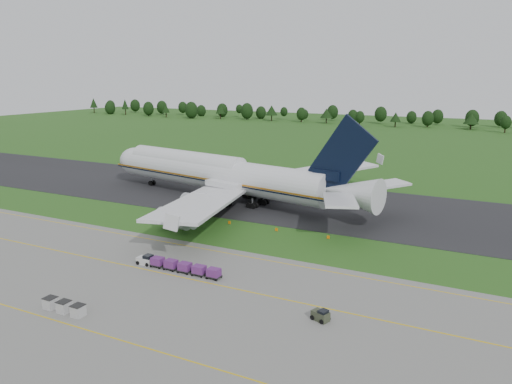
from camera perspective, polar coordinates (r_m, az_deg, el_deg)
The scene contains 10 objects.
ground at distance 93.20m, azimuth -0.68°, elevation -5.06°, with size 600.00×600.00×0.00m, color #234F17.
apron at distance 67.07m, azimuth -14.54°, elevation -13.00°, with size 300.00×52.00×0.06m, color slate.
taxiway at distance 117.76m, azimuth 5.61°, elevation -1.22°, with size 300.00×40.00×0.08m, color black.
apron_markings at distance 71.92m, azimuth -10.81°, elevation -10.92°, with size 300.00×30.20×0.01m.
tree_line at distance 304.43m, azimuth 17.48°, elevation 8.19°, with size 525.23×19.53×11.87m.
aircraft at distance 119.52m, azimuth -3.98°, elevation 2.09°, with size 78.52×74.81×21.96m.
baggage_train at distance 77.80m, azimuth -9.10°, elevation -8.30°, with size 15.03×1.60×1.53m.
utility_cart at distance 62.96m, azimuth 7.37°, elevation -13.87°, with size 2.41×1.91×1.15m.
uld_row at distance 68.68m, azimuth -21.09°, elevation -12.13°, with size 6.31×1.51×1.49m.
edge_markers at distance 96.18m, azimuth 2.36°, elevation -4.32°, with size 21.33×0.30×0.60m.
Camera 1 is at (40.85, -78.56, 29.09)m, focal length 35.00 mm.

